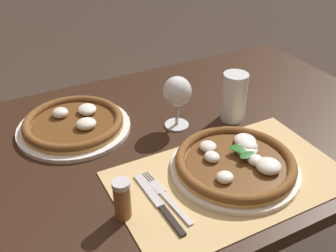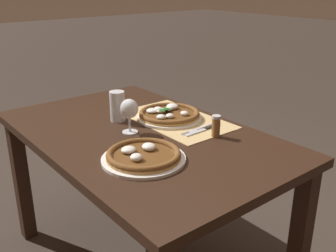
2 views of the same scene
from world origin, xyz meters
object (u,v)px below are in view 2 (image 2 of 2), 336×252
at_px(knife, 203,130).
at_px(pint_glass, 118,107).
at_px(wine_glass, 129,110).
at_px(pizza_near, 169,114).
at_px(pepper_shaker, 216,126).
at_px(pizza_far, 143,156).
at_px(fork, 198,129).

bearing_deg(knife, pint_glass, 31.67).
bearing_deg(wine_glass, pizza_near, -83.00).
xyz_separation_m(knife, pepper_shaker, (-0.08, 0.00, 0.04)).
relative_size(pizza_far, pint_glass, 2.21).
bearing_deg(wine_glass, fork, -123.48).
bearing_deg(pizza_near, pepper_shaker, -177.00).
bearing_deg(pizza_far, wine_glass, -23.78).
bearing_deg(pepper_shaker, knife, -1.95).
relative_size(pint_glass, knife, 0.67).
bearing_deg(fork, pizza_far, 105.15).
bearing_deg(fork, pizza_near, 2.19).
distance_m(pint_glass, knife, 0.42).
bearing_deg(wine_glass, pint_glass, -15.05).
distance_m(wine_glass, pint_glass, 0.18).
bearing_deg(fork, pepper_shaker, -175.47).
xyz_separation_m(pizza_near, pizza_far, (-0.30, 0.36, -0.00)).
bearing_deg(pizza_far, pizza_near, -50.65).
bearing_deg(fork, knife, -154.34).
height_order(pizza_near, pizza_far, pizza_near).
xyz_separation_m(pizza_near, wine_glass, (-0.03, 0.25, 0.08)).
bearing_deg(wine_glass, knife, -125.80).
bearing_deg(pizza_far, knife, -78.55).
bearing_deg(pizza_near, pint_glass, 56.02).
xyz_separation_m(pizza_far, pint_glass, (0.43, -0.16, 0.05)).
bearing_deg(pint_glass, pizza_far, 159.45).
height_order(pizza_near, pepper_shaker, pepper_shaker).
relative_size(fork, knife, 0.93).
bearing_deg(pizza_near, wine_glass, 97.00).
xyz_separation_m(wine_glass, pepper_shaker, (-0.27, -0.26, -0.06)).
xyz_separation_m(fork, knife, (-0.02, -0.01, 0.00)).
bearing_deg(knife, fork, 25.66).
bearing_deg(pepper_shaker, pizza_far, 89.34).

